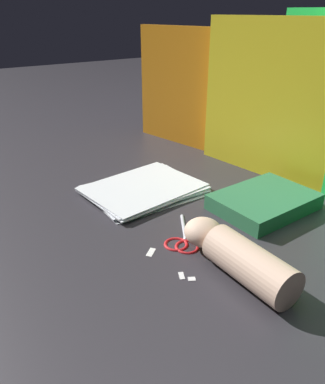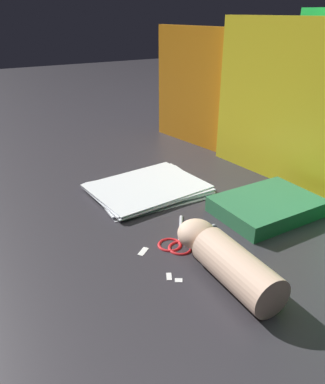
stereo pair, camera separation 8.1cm
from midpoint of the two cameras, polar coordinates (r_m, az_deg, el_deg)
ground_plane at (r=0.98m, az=-1.81°, el=-2.95°), size 6.00×6.00×0.00m
backdrop_panel_left at (r=1.34m, az=6.07°, el=14.65°), size 0.71×0.14×0.42m
backdrop_panel_center at (r=1.13m, az=16.80°, el=12.51°), size 0.61×0.08×0.46m
paper_stack at (r=1.08m, az=-4.99°, el=0.44°), size 0.27×0.33×0.02m
book_closed at (r=1.00m, az=13.01°, el=-1.47°), size 0.19×0.26×0.04m
scissors at (r=0.85m, az=0.70°, el=-7.23°), size 0.16×0.17×0.01m
hand_forearm at (r=0.75m, az=8.13°, el=-9.56°), size 0.28×0.09×0.08m
paper_scrap_near at (r=0.75m, az=1.30°, el=-13.17°), size 0.02×0.02×0.00m
paper_scrap_mid at (r=0.82m, az=-4.66°, el=-9.20°), size 0.03×0.03×0.00m
paper_scrap_far at (r=0.75m, az=-0.23°, el=-12.70°), size 0.02×0.02×0.00m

